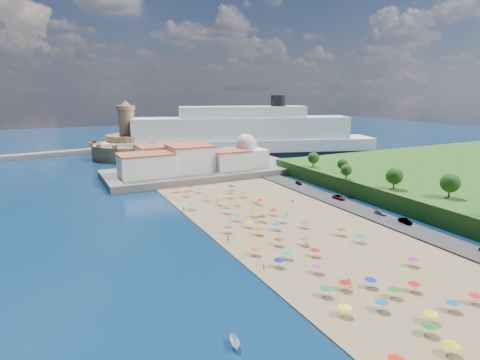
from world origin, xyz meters
TOP-DOWN VIEW (x-y plane):
  - ground at (0.00, 0.00)m, footprint 700.00×700.00m
  - terrace at (10.00, 73.00)m, footprint 90.00×36.00m
  - jetty at (-12.00, 108.00)m, footprint 18.00×70.00m
  - waterfront_buildings at (-3.05, 73.64)m, footprint 57.00×29.00m
  - domed_building at (30.00, 71.00)m, footprint 16.00×16.00m
  - fortress at (-12.00, 138.00)m, footprint 40.00×40.00m
  - cruise_ship at (51.33, 116.79)m, footprint 159.55×70.45m
  - beach_parasols at (-1.30, -10.98)m, footprint 32.14×116.19m
  - beachgoers at (-2.73, 3.92)m, footprint 38.79×81.06m
  - parked_cars at (36.00, -2.85)m, footprint 2.77×82.12m
  - hillside_trees at (48.74, -12.39)m, footprint 15.74×106.27m

SIDE VIEW (x-z plane):
  - ground at x=0.00m, z-range 0.00..0.00m
  - beachgoers at x=-2.73m, z-range 0.17..2.02m
  - jetty at x=-12.00m, z-range 0.00..2.40m
  - parked_cars at x=36.00m, z-range 0.66..2.09m
  - terrace at x=10.00m, z-range 0.00..3.00m
  - beach_parasols at x=-1.30m, z-range 1.05..3.25m
  - fortress at x=-12.00m, z-range -9.52..22.88m
  - waterfront_buildings at x=-3.05m, z-range 2.38..13.38m
  - domed_building at x=30.00m, z-range 1.47..16.47m
  - hillside_trees at x=48.74m, z-range 6.22..13.80m
  - cruise_ship at x=51.33m, z-range -7.12..27.81m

